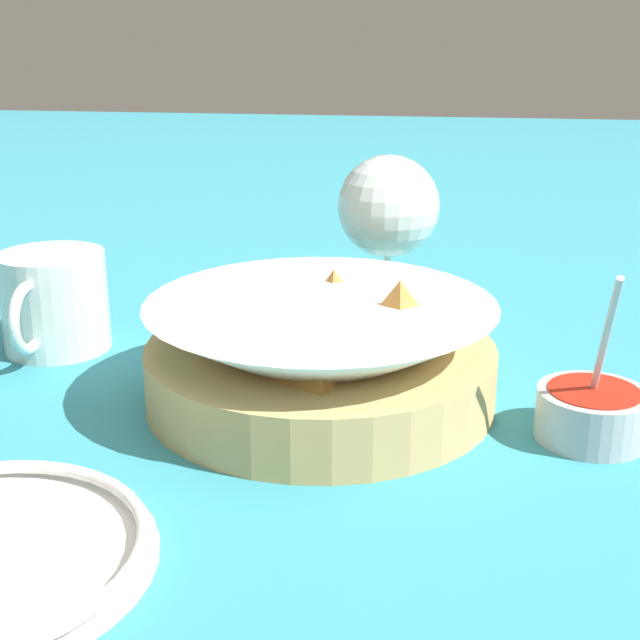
% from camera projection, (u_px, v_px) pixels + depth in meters
% --- Properties ---
extents(ground_plane, '(4.00, 4.00, 0.00)m').
position_uv_depth(ground_plane, '(279.00, 398.00, 0.67)').
color(ground_plane, teal).
extents(food_basket, '(0.26, 0.26, 0.10)m').
position_uv_depth(food_basket, '(320.00, 358.00, 0.66)').
color(food_basket, tan).
rests_on(food_basket, ground_plane).
extents(sauce_cup, '(0.08, 0.08, 0.13)m').
position_uv_depth(sauce_cup, '(592.00, 411.00, 0.60)').
color(sauce_cup, '#B7B7BC').
rests_on(sauce_cup, ground_plane).
extents(wine_glass, '(0.10, 0.10, 0.15)m').
position_uv_depth(wine_glass, '(388.00, 211.00, 0.83)').
color(wine_glass, silver).
rests_on(wine_glass, ground_plane).
extents(beer_mug, '(0.12, 0.09, 0.09)m').
position_uv_depth(beer_mug, '(54.00, 305.00, 0.76)').
color(beer_mug, silver).
rests_on(beer_mug, ground_plane).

